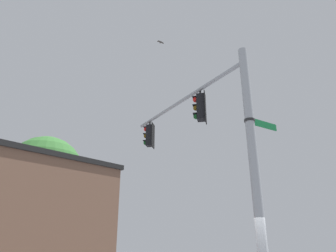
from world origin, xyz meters
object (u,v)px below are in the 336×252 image
Objects in this scene: traffic_light_mid_inner at (149,136)px; street_name_sign at (257,123)px; bird_flying at (161,42)px; traffic_light_nearest_pole at (200,107)px.

traffic_light_mid_inner is 1.24× the size of street_name_sign.
traffic_light_nearest_pole is at bearing -124.50° from bird_flying.
bird_flying reaches higher than street_name_sign.
traffic_light_nearest_pole is 4.00m from traffic_light_mid_inner.
traffic_light_nearest_pole is 1.00× the size of traffic_light_mid_inner.
traffic_light_nearest_pole reaches higher than street_name_sign.
traffic_light_mid_inner is 4.35× the size of bird_flying.
bird_flying is (-1.60, -0.89, 4.16)m from traffic_light_mid_inner.
traffic_light_mid_inner reaches higher than street_name_sign.
traffic_light_nearest_pole is 4.35× the size of bird_flying.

